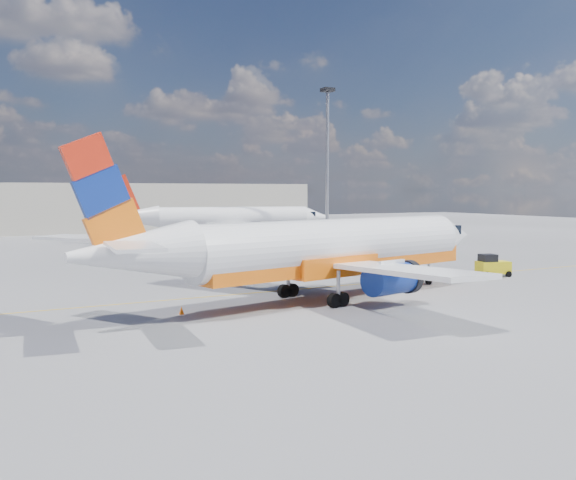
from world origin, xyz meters
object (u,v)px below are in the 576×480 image
traffic_cone (181,311)px  main_jet (323,249)px  second_jet (227,220)px  gse_tug (492,266)px

traffic_cone → main_jet: bearing=1.8°
main_jet → second_jet: main_jet is taller
traffic_cone → gse_tug: bearing=7.1°
gse_tug → traffic_cone: size_ratio=5.76×
second_jet → traffic_cone: (-21.83, -45.05, -2.74)m
gse_tug → second_jet: bearing=111.7°
gse_tug → traffic_cone: bearing=-158.2°
second_jet → gse_tug: (5.13, -41.70, -2.13)m
gse_tug → traffic_cone: 27.18m
main_jet → gse_tug: 18.08m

